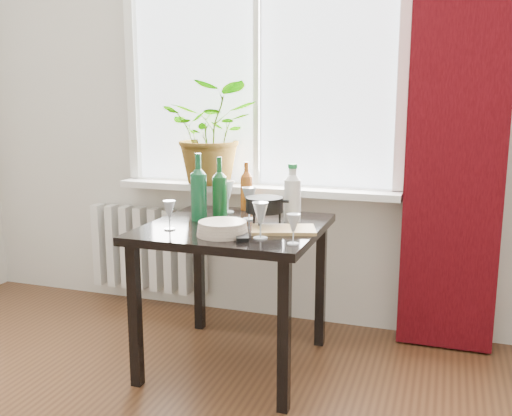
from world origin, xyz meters
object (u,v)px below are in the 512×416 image
(cleaning_bottle, at_px, (292,192))
(wineglass_far_right, at_px, (293,229))
(table, at_px, (235,243))
(fondue_pot, at_px, (264,211))
(tv_remote, at_px, (242,235))
(wineglass_front_left, at_px, (169,215))
(cutting_board, at_px, (283,230))
(wineglass_front_right, at_px, (261,220))
(wineglass_back_left, at_px, (228,196))
(wine_bottle_right, at_px, (220,188))
(plate_stack, at_px, (222,229))
(bottle_amber, at_px, (246,185))
(radiator, at_px, (148,249))
(wineglass_back_center, at_px, (249,203))
(potted_plant, at_px, (213,133))
(wine_bottle_left, at_px, (199,186))

(cleaning_bottle, distance_m, wineglass_far_right, 0.47)
(table, distance_m, fondue_pot, 0.22)
(tv_remote, bearing_deg, wineglass_front_left, 151.41)
(cutting_board, bearing_deg, wineglass_front_right, -108.76)
(wineglass_front_left, bearing_deg, wineglass_back_left, 76.94)
(table, height_order, wine_bottle_right, wine_bottle_right)
(cleaning_bottle, height_order, plate_stack, cleaning_bottle)
(bottle_amber, relative_size, cutting_board, 0.93)
(radiator, bearing_deg, wineglass_front_left, -54.37)
(table, bearing_deg, wineglass_back_center, 77.86)
(wineglass_front_right, bearing_deg, wineglass_far_right, -17.00)
(wineglass_front_left, xyz_separation_m, cutting_board, (0.52, 0.14, -0.06))
(wineglass_front_left, relative_size, tv_remote, 0.76)
(wineglass_back_left, relative_size, cutting_board, 0.60)
(wineglass_back_center, relative_size, wineglass_back_left, 0.96)
(potted_plant, xyz_separation_m, wine_bottle_right, (0.24, -0.49, -0.25))
(wine_bottle_left, relative_size, cleaning_bottle, 1.17)
(potted_plant, bearing_deg, bottle_amber, -36.87)
(cleaning_bottle, relative_size, plate_stack, 1.26)
(table, height_order, cleaning_bottle, cleaning_bottle)
(plate_stack, bearing_deg, wine_bottle_right, 114.22)
(wineglass_back_center, bearing_deg, cleaning_bottle, 6.91)
(wineglass_back_left, height_order, cutting_board, wineglass_back_left)
(wineglass_far_right, xyz_separation_m, plate_stack, (-0.35, 0.05, -0.04))
(plate_stack, height_order, cutting_board, plate_stack)
(bottle_amber, bearing_deg, wine_bottle_right, -100.48)
(table, distance_m, wineglass_back_center, 0.23)
(wine_bottle_right, height_order, cutting_board, wine_bottle_right)
(wine_bottle_right, bearing_deg, tv_remote, -54.19)
(wineglass_back_left, bearing_deg, radiator, 153.26)
(potted_plant, distance_m, tv_remote, 1.04)
(radiator, relative_size, tv_remote, 4.25)
(potted_plant, height_order, bottle_amber, potted_plant)
(wineglass_back_left, distance_m, plate_stack, 0.53)
(cleaning_bottle, distance_m, plate_stack, 0.47)
(table, bearing_deg, fondue_pot, 9.73)
(wineglass_front_left, xyz_separation_m, plate_stack, (0.28, -0.03, -0.04))
(wine_bottle_right, height_order, plate_stack, wine_bottle_right)
(wineglass_back_center, bearing_deg, tv_remote, -75.58)
(radiator, distance_m, potted_plant, 0.92)
(wine_bottle_right, xyz_separation_m, wineglass_front_right, (0.33, -0.33, -0.08))
(radiator, bearing_deg, wineglass_front_right, -38.99)
(potted_plant, relative_size, wineglass_back_left, 3.41)
(cleaning_bottle, distance_m, wineglass_front_left, 0.63)
(wineglass_back_center, bearing_deg, wine_bottle_right, -168.12)
(radiator, distance_m, bottle_amber, 0.96)
(wineglass_front_right, distance_m, wineglass_back_left, 0.62)
(table, xyz_separation_m, wineglass_front_right, (0.21, -0.23, 0.18))
(wineglass_front_left, bearing_deg, wineglass_far_right, -7.19)
(wineglass_front_left, bearing_deg, tv_remote, -5.44)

